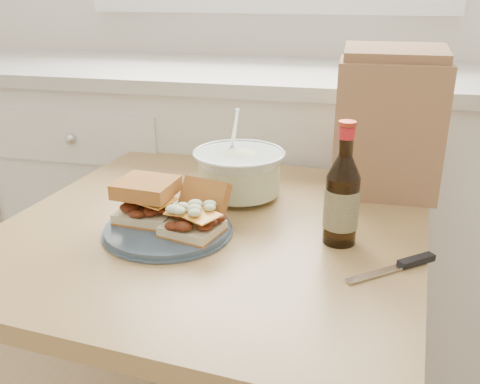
% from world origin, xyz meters
% --- Properties ---
extents(cabinet_run, '(2.50, 0.64, 0.94)m').
position_xyz_m(cabinet_run, '(-0.00, 1.70, 0.47)').
color(cabinet_run, silver).
rests_on(cabinet_run, ground).
extents(dining_table, '(0.95, 0.95, 0.72)m').
position_xyz_m(dining_table, '(0.08, 0.95, 0.62)').
color(dining_table, '#A6834E').
rests_on(dining_table, ground).
extents(plate, '(0.26, 0.26, 0.02)m').
position_xyz_m(plate, '(0.00, 0.88, 0.73)').
color(plate, '#3A4C5E').
rests_on(plate, dining_table).
extents(sandwich_left, '(0.13, 0.12, 0.09)m').
position_xyz_m(sandwich_left, '(-0.05, 0.91, 0.78)').
color(sandwich_left, beige).
rests_on(sandwich_left, plate).
extents(sandwich_right, '(0.13, 0.17, 0.09)m').
position_xyz_m(sandwich_right, '(0.06, 0.88, 0.77)').
color(sandwich_right, beige).
rests_on(sandwich_right, plate).
extents(coleslaw_bowl, '(0.22, 0.22, 0.22)m').
position_xyz_m(coleslaw_bowl, '(0.10, 1.11, 0.78)').
color(coleslaw_bowl, silver).
rests_on(coleslaw_bowl, dining_table).
extents(beer_bottle, '(0.07, 0.07, 0.24)m').
position_xyz_m(beer_bottle, '(0.35, 0.92, 0.81)').
color(beer_bottle, black).
rests_on(beer_bottle, dining_table).
extents(knife, '(0.16, 0.14, 0.01)m').
position_xyz_m(knife, '(0.47, 0.85, 0.73)').
color(knife, silver).
rests_on(knife, dining_table).
extents(paper_bag, '(0.24, 0.16, 0.32)m').
position_xyz_m(paper_bag, '(0.43, 1.22, 0.88)').
color(paper_bag, olive).
rests_on(paper_bag, dining_table).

